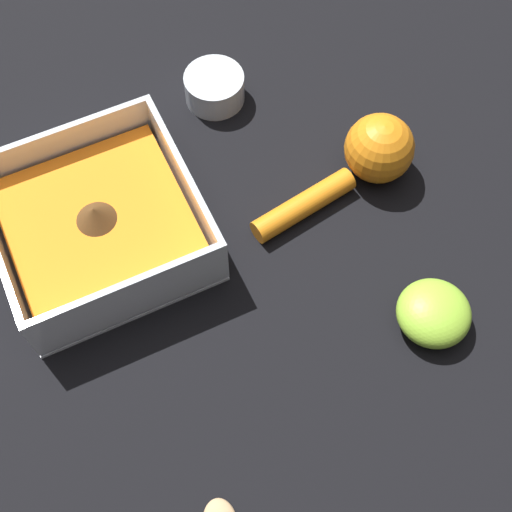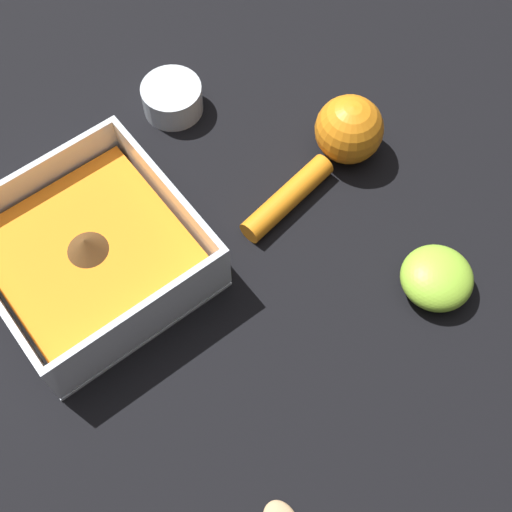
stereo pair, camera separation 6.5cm
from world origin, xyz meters
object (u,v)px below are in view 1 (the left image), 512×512
Objects in this scene: square_dish at (100,227)px; lemon_squeezer at (367,157)px; lemon_half at (434,313)px; spice_bowl at (215,88)px.

lemon_squeezer is at bearing -99.09° from square_dish.
square_dish reaches higher than lemon_half.
square_dish is 0.32m from lemon_half.
lemon_half is (-0.17, 0.02, -0.01)m from lemon_squeezer.
lemon_squeezer is (-0.04, -0.27, 0.01)m from square_dish.
lemon_squeezer reaches higher than lemon_half.
lemon_half is at bearing -167.50° from spice_bowl.
square_dish is 2.74× the size of lemon_half.
lemon_half is (-0.21, -0.24, -0.00)m from square_dish.
square_dish is 0.27m from lemon_squeezer.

